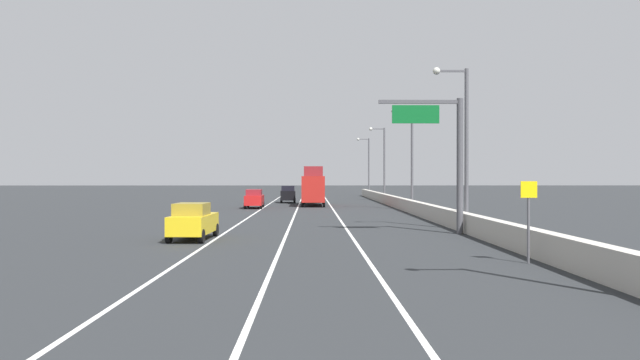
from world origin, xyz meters
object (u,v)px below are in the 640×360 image
Objects in this scene: lamp_post_right_second at (462,136)px; car_red_2 at (254,199)px; car_black_1 at (288,194)px; car_green_0 at (312,194)px; overhead_sign_gantry at (447,148)px; lamp_post_right_third at (409,151)px; car_yellow_3 at (193,221)px; box_truck at (313,188)px; lamp_post_right_fourth at (382,158)px; lamp_post_right_fifth at (367,162)px; speed_advisory_sign at (529,215)px.

lamp_post_right_second is 30.14m from car_red_2.
car_green_0 is at bearing 9.31° from car_black_1.
car_black_1 is at bearing 106.80° from lamp_post_right_second.
overhead_sign_gantry is at bearing -80.21° from car_green_0.
lamp_post_right_third is 2.11× the size of car_yellow_3.
box_truck is (6.19, 37.25, 1.06)m from car_yellow_3.
lamp_post_right_second is 1.11× the size of box_truck.
lamp_post_right_fourth reaches higher than box_truck.
car_green_0 is at bearing -108.07° from lamp_post_right_fifth.
overhead_sign_gantry is 43.25m from car_black_1.
speed_advisory_sign is 0.65× the size of car_yellow_3.
car_green_0 is 1.00× the size of car_yellow_3.
overhead_sign_gantry is 1.63× the size of car_red_2.
overhead_sign_gantry is 0.77× the size of lamp_post_right_fifth.
lamp_post_right_fourth is (1.95, 48.14, 0.86)m from overhead_sign_gantry.
lamp_post_right_third is 1.00× the size of lamp_post_right_fifth.
speed_advisory_sign is at bearing -81.85° from car_green_0.
lamp_post_right_fifth reaches higher than car_green_0.
lamp_post_right_second is at bearing -74.51° from box_truck.
lamp_post_right_second and lamp_post_right_fifth have the same top height.
car_green_0 is (-8.83, 39.58, -4.57)m from lamp_post_right_second.
lamp_post_right_third is 1.00× the size of lamp_post_right_fourth.
car_green_0 is (-7.31, 42.33, -3.72)m from overhead_sign_gantry.
box_truck reaches higher than speed_advisory_sign.
lamp_post_right_third reaches higher than speed_advisory_sign.
lamp_post_right_fourth reaches higher than car_red_2.
box_truck is (-9.21, -36.56, -3.60)m from lamp_post_right_fifth.
box_truck reaches higher than car_red_2.
box_truck is at bearing 80.57° from car_yellow_3.
car_red_2 is 1.01× the size of car_yellow_3.
car_red_2 is (-15.12, -19.48, -4.63)m from lamp_post_right_fourth.
car_yellow_3 is at bearing -106.72° from lamp_post_right_fourth.
overhead_sign_gantry is 1.64× the size of car_yellow_3.
car_green_0 is (-9.24, 16.89, -4.57)m from lamp_post_right_third.
lamp_post_right_fifth is at bearing 78.22° from car_yellow_3.
lamp_post_right_fifth reaches higher than car_yellow_3.
car_black_1 is 0.47× the size of box_truck.
speed_advisory_sign reaches higher than car_green_0.
speed_advisory_sign is 0.34× the size of box_truck.
speed_advisory_sign is 15.08m from lamp_post_right_second.
speed_advisory_sign is at bearing -32.52° from car_yellow_3.
lamp_post_right_fifth reaches higher than overhead_sign_gantry.
lamp_post_right_second is 1.00× the size of lamp_post_right_fourth.
speed_advisory_sign is 82.74m from lamp_post_right_fifth.
car_black_1 is (-10.72, 53.64, -0.73)m from speed_advisory_sign.
car_green_0 is 45.71m from car_yellow_3.
overhead_sign_gantry is 1.64× the size of car_green_0.
lamp_post_right_fifth is 2.10× the size of car_red_2.
lamp_post_right_third is at bearing -90.07° from lamp_post_right_fifth.
speed_advisory_sign is at bearing -91.44° from lamp_post_right_fourth.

